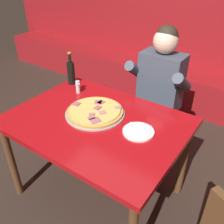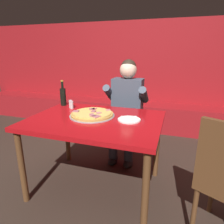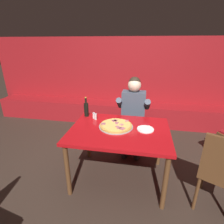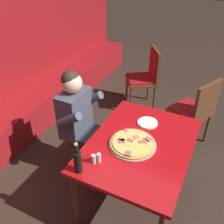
{
  "view_description": "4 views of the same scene",
  "coord_description": "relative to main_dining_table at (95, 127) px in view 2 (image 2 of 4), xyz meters",
  "views": [
    {
      "loc": [
        0.93,
        -1.13,
        1.76
      ],
      "look_at": [
        0.1,
        0.06,
        0.83
      ],
      "focal_mm": 40.0,
      "sensor_mm": 36.0,
      "label": 1
    },
    {
      "loc": [
        0.71,
        -1.65,
        1.37
      ],
      "look_at": [
        0.12,
        0.16,
        0.79
      ],
      "focal_mm": 32.0,
      "sensor_mm": 36.0,
      "label": 2
    },
    {
      "loc": [
        0.26,
        -1.94,
        1.77
      ],
      "look_at": [
        -0.14,
        0.26,
        0.88
      ],
      "focal_mm": 28.0,
      "sensor_mm": 36.0,
      "label": 3
    },
    {
      "loc": [
        -1.69,
        -0.53,
        2.3
      ],
      "look_at": [
        0.08,
        0.34,
        0.96
      ],
      "focal_mm": 40.0,
      "sensor_mm": 36.0,
      "label": 4
    }
  ],
  "objects": [
    {
      "name": "booth_bench",
      "position": [
        0.0,
        1.86,
        -0.45
      ],
      "size": [
        6.46,
        0.48,
        0.46
      ],
      "primitive_type": "cube",
      "color": "maroon",
      "rests_on": "ground_plane"
    },
    {
      "name": "plate_white_paper",
      "position": [
        0.32,
        0.04,
        0.09
      ],
      "size": [
        0.21,
        0.21,
        0.02
      ],
      "color": "white",
      "rests_on": "main_dining_table"
    },
    {
      "name": "shaker_oregano",
      "position": [
        -0.38,
        0.24,
        0.12
      ],
      "size": [
        0.04,
        0.04,
        0.09
      ],
      "color": "silver",
      "rests_on": "main_dining_table"
    },
    {
      "name": "shaker_red_pepper_flakes",
      "position": [
        -0.41,
        0.27,
        0.12
      ],
      "size": [
        0.04,
        0.04,
        0.09
      ],
      "color": "silver",
      "rests_on": "main_dining_table"
    },
    {
      "name": "diner_seated_blue_shirt",
      "position": [
        0.12,
        0.71,
        0.03
      ],
      "size": [
        0.53,
        0.53,
        1.27
      ],
      "color": "black",
      "rests_on": "ground_plane"
    },
    {
      "name": "booth_wall_panel",
      "position": [
        0.0,
        2.18,
        0.27
      ],
      "size": [
        6.8,
        0.16,
        1.9
      ],
      "primitive_type": "cube",
      "color": "maroon",
      "rests_on": "ground_plane"
    },
    {
      "name": "ground_plane",
      "position": [
        0.0,
        0.0,
        -0.68
      ],
      "size": [
        24.0,
        24.0,
        0.0
      ],
      "primitive_type": "plane",
      "color": "#33261E"
    },
    {
      "name": "main_dining_table",
      "position": [
        0.0,
        0.0,
        0.0
      ],
      "size": [
        1.24,
        0.92,
        0.76
      ],
      "color": "brown",
      "rests_on": "ground_plane"
    },
    {
      "name": "beer_bottle",
      "position": [
        -0.54,
        0.33,
        0.19
      ],
      "size": [
        0.07,
        0.07,
        0.29
      ],
      "color": "black",
      "rests_on": "main_dining_table"
    },
    {
      "name": "pizza",
      "position": [
        -0.05,
        0.06,
        0.1
      ],
      "size": [
        0.44,
        0.44,
        0.05
      ],
      "color": "#9E9EA3",
      "rests_on": "main_dining_table"
    }
  ]
}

